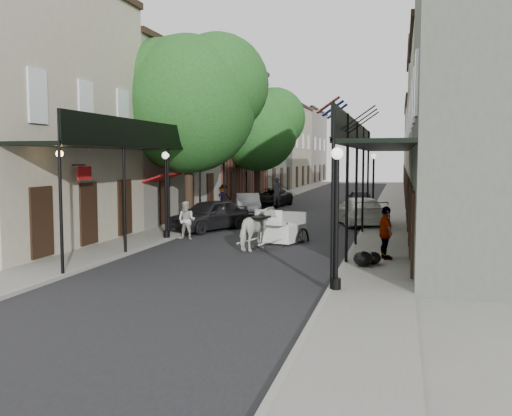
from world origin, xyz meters
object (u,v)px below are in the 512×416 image
Objects in this scene: pedestrian_walking at (186,220)px; pedestrian_sidewalk_left at (224,197)px; car_left_mid at (248,204)px; car_left_far at (270,198)px; lamppost_left at (166,193)px; pedestrian_sidewalk_right at (386,233)px; lamppost_right_far at (373,183)px; car_left_near at (209,215)px; tree_far at (262,127)px; horse at (258,229)px; lamppost_right_near at (336,216)px; tree_near at (197,99)px; carriage at (286,216)px; car_right_near at (359,211)px.

pedestrian_sidewalk_left reaches higher than pedestrian_walking.
car_left_mid is 6.31m from car_left_far.
pedestrian_walking is 13.34m from pedestrian_sidewalk_left.
lamppost_left is 9.90m from pedestrian_sidewalk_right.
car_left_far is at bearing 142.07° from lamppost_right_far.
pedestrian_walking is at bearing 47.59° from pedestrian_sidewalk_right.
lamppost_right_far is 0.82× the size of car_left_near.
horse is at bearing -76.81° from tree_far.
pedestrian_sidewalk_right is at bearing 176.34° from horse.
horse is (4.49, -1.58, -1.22)m from lamppost_left.
lamppost_right_near reaches higher than car_left_far.
tree_near is at bearing -89.81° from tree_far.
tree_near is at bearing -136.69° from lamppost_right_far.
lamppost_right_near is 20.00m from lamppost_right_far.
lamppost_right_far is at bearing -91.54° from horse.
tree_near is at bearing 124.27° from lamppost_right_near.
pedestrian_sidewalk_left is at bearing 170.98° from lamppost_right_far.
tree_far is at bearing 120.69° from carriage.
tree_far is 5.22m from car_left_far.
lamppost_right_far is (8.35, -6.18, -3.79)m from tree_far.
carriage is 0.69× the size of car_left_mid.
tree_far is at bearing -104.20° from pedestrian_sidewalk_left.
lamppost_right_near is 0.91× the size of car_left_mid.
horse is at bearing -71.22° from car_left_far.
car_right_near is (-1.65, 10.83, -0.28)m from pedestrian_sidewalk_right.
car_right_near is (6.95, 7.26, -0.09)m from pedestrian_walking.
car_left_mid is (-7.70, 19.69, -1.38)m from lamppost_right_near.
car_right_near is at bearing 91.82° from lamppost_right_near.
tree_far is at bearing 77.39° from car_left_mid.
carriage is (5.20, -3.24, -5.40)m from tree_near.
car_left_mid is at bearing -45.21° from car_right_near.
tree_near reaches higher than carriage.
car_left_mid is (-8.85, 14.80, -0.36)m from pedestrian_sidewalk_right.
pedestrian_walking is 0.93× the size of pedestrian_sidewalk_right.
tree_near is at bearing -85.20° from car_left_far.
carriage is 7.27m from car_right_near.
horse is (4.63, -19.76, -5.00)m from tree_far.
car_right_near is (7.20, -3.98, 0.08)m from car_left_mid.
lamppost_left is 2.20× the size of pedestrian_walking.
tree_near is at bearing 8.11° from car_right_near.
horse is 4.26m from pedestrian_walking.
car_left_near is (-0.03, 3.14, -0.07)m from pedestrian_walking.
lamppost_left is at bearing -89.54° from tree_far.
tree_far reaches higher than lamppost_left.
pedestrian_walking is 9.31m from pedestrian_sidewalk_right.
tree_far is 18.64m from carriage.
car_right_near reaches higher than car_left_far.
tree_near reaches higher than car_right_near.
pedestrian_sidewalk_left is at bearing 99.68° from tree_near.
carriage reaches higher than car_left_near.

